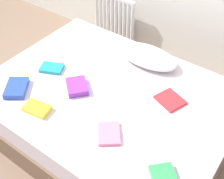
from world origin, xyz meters
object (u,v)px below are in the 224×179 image
at_px(radiator, 114,17).
at_px(textbook_purple, 77,86).
at_px(textbook_green, 164,179).
at_px(textbook_blue, 17,88).
at_px(bed, 109,112).
at_px(pillow, 147,56).
at_px(textbook_pink, 109,133).
at_px(textbook_teal, 52,68).
at_px(textbook_yellow, 37,109).
at_px(textbook_red, 170,100).

distance_m(radiator, textbook_purple, 1.46).
height_order(textbook_green, textbook_blue, textbook_blue).
distance_m(bed, pillow, 0.61).
bearing_deg(textbook_blue, textbook_purple, 91.28).
relative_size(radiator, textbook_purple, 2.81).
bearing_deg(textbook_pink, textbook_teal, -147.36).
bearing_deg(textbook_yellow, pillow, 61.06).
xyz_separation_m(textbook_yellow, textbook_blue, (-0.30, 0.06, 0.00)).
height_order(pillow, textbook_red, pillow).
xyz_separation_m(bed, textbook_red, (0.46, 0.19, 0.26)).
height_order(textbook_pink, textbook_blue, textbook_blue).
xyz_separation_m(pillow, textbook_teal, (-0.62, -0.58, -0.05)).
bearing_deg(textbook_red, bed, -136.84).
bearing_deg(textbook_red, radiator, 161.51).
xyz_separation_m(textbook_red, textbook_blue, (-1.06, -0.62, 0.01)).
relative_size(textbook_green, textbook_yellow, 0.96).
bearing_deg(textbook_green, textbook_teal, -152.07).
xyz_separation_m(pillow, textbook_yellow, (-0.36, -1.00, -0.04)).
height_order(textbook_teal, textbook_pink, textbook_teal).
bearing_deg(radiator, textbook_pink, -55.32).
distance_m(textbook_teal, textbook_red, 1.06).
xyz_separation_m(textbook_purple, textbook_yellow, (-0.09, -0.36, -0.01)).
height_order(textbook_teal, textbook_red, textbook_teal).
height_order(radiator, textbook_red, radiator).
distance_m(textbook_yellow, textbook_blue, 0.30).
height_order(textbook_pink, textbook_purple, textbook_purple).
height_order(textbook_teal, textbook_purple, textbook_purple).
xyz_separation_m(textbook_green, textbook_blue, (-1.35, 0.01, 0.00)).
relative_size(textbook_red, textbook_pink, 1.02).
bearing_deg(pillow, textbook_green, -53.96).
bearing_deg(textbook_teal, textbook_purple, -34.74).
relative_size(bed, textbook_red, 9.91).
bearing_deg(textbook_purple, textbook_blue, -101.86).
bearing_deg(textbook_red, textbook_blue, -129.70).
height_order(textbook_green, textbook_yellow, textbook_green).
height_order(textbook_red, textbook_yellow, textbook_yellow).
bearing_deg(textbook_pink, textbook_red, 122.36).
distance_m(textbook_red, textbook_pink, 0.58).
bearing_deg(pillow, textbook_purple, -113.06).
bearing_deg(textbook_green, bed, -166.77).
relative_size(pillow, textbook_pink, 2.85).
height_order(textbook_purple, textbook_yellow, textbook_purple).
relative_size(textbook_pink, textbook_blue, 0.87).
xyz_separation_m(bed, textbook_blue, (-0.61, -0.43, 0.28)).
bearing_deg(textbook_blue, textbook_green, 52.96).
bearing_deg(textbook_purple, textbook_green, 22.54).
distance_m(bed, textbook_green, 0.91).
bearing_deg(textbook_purple, bed, 70.10).
bearing_deg(bed, textbook_teal, -173.10).
bearing_deg(textbook_pink, bed, 178.54).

